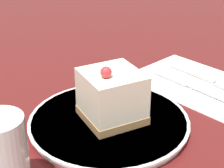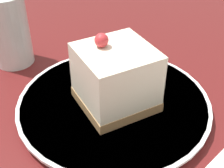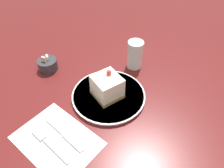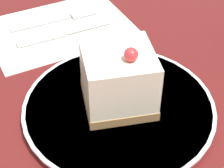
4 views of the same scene
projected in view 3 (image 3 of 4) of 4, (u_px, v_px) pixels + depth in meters
name	position (u px, v px, depth m)	size (l,w,h in m)	color
ground_plane	(110.00, 107.00, 0.78)	(4.00, 4.00, 0.00)	#5B1919
plate	(109.00, 96.00, 0.81)	(0.27, 0.27, 0.01)	white
cake_slice	(107.00, 87.00, 0.77)	(0.11, 0.11, 0.10)	#9E7547
napkin	(57.00, 140.00, 0.68)	(0.20, 0.27, 0.00)	white
fork	(47.00, 143.00, 0.67)	(0.02, 0.17, 0.00)	#B2B2B7
knife	(67.00, 137.00, 0.68)	(0.02, 0.18, 0.00)	#B2B2B7
sugar_bowl	(48.00, 64.00, 0.91)	(0.08, 0.08, 0.07)	#333338
drinking_glass	(135.00, 54.00, 0.90)	(0.06, 0.06, 0.12)	silver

